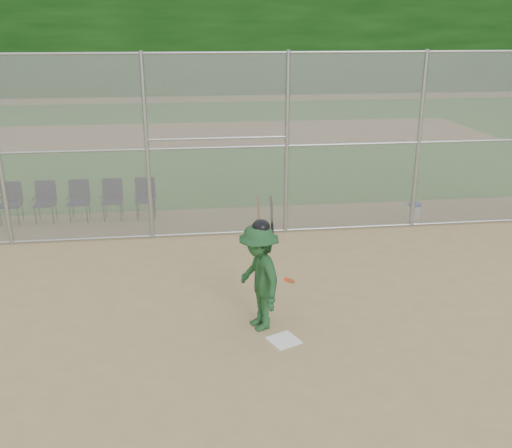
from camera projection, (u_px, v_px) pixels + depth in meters
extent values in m
plane|color=tan|center=(278.00, 352.00, 8.24)|extent=(100.00, 100.00, 0.00)
plane|color=#26621D|center=(211.00, 133.00, 25.10)|extent=(100.00, 100.00, 0.00)
plane|color=#A6825C|center=(211.00, 133.00, 25.10)|extent=(24.00, 24.00, 0.00)
cube|color=gray|center=(241.00, 147.00, 12.27)|extent=(16.00, 0.02, 4.00)
cylinder|color=#9EA3A8|center=(240.00, 53.00, 11.63)|extent=(16.00, 0.05, 0.05)
cube|color=black|center=(195.00, 11.00, 39.23)|extent=(80.00, 5.00, 11.00)
cube|color=white|center=(284.00, 340.00, 8.53)|extent=(0.54, 0.54, 0.02)
imported|color=#1D4924|center=(259.00, 277.00, 8.66)|extent=(0.92, 1.22, 1.69)
ellipsoid|color=black|center=(259.00, 227.00, 8.39)|extent=(0.27, 0.30, 0.23)
cylinder|color=red|center=(290.00, 281.00, 8.30)|extent=(0.31, 0.77, 0.44)
cylinder|color=white|center=(414.00, 213.00, 13.80)|extent=(0.31, 0.31, 0.37)
cylinder|color=#283AAE|center=(415.00, 204.00, 13.73)|extent=(0.33, 0.33, 0.05)
cylinder|color=#D84C14|center=(259.00, 215.00, 12.91)|extent=(0.06, 0.29, 0.83)
cylinder|color=black|center=(272.00, 214.00, 12.94)|extent=(0.06, 0.32, 0.83)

